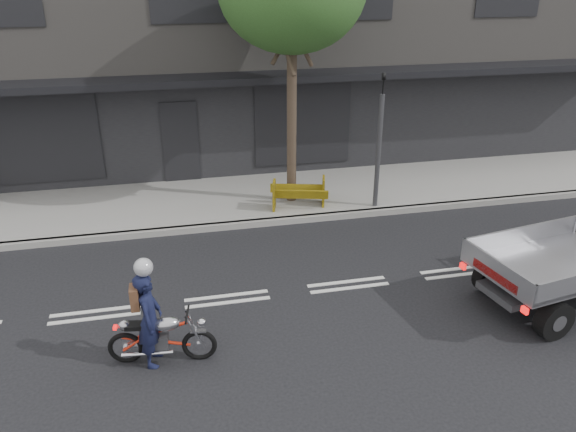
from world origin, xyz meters
The scene contains 8 objects.
ground centered at (0.00, 0.00, 0.00)m, with size 80.00×80.00×0.00m, color black.
sidewalk centered at (0.00, 4.70, 0.07)m, with size 32.00×3.20×0.15m, color gray.
kerb centered at (0.00, 3.10, 0.07)m, with size 32.00×0.20×0.15m, color gray.
building_main centered at (0.00, 11.30, 4.00)m, with size 26.00×10.00×8.00m, color slate.
traffic_light_pole centered at (4.20, 3.35, 1.65)m, with size 0.12×0.12×3.50m.
motorcycle centered at (-1.20, -1.56, 0.45)m, with size 1.71×0.50×0.88m.
rider centered at (-1.35, -1.56, 0.80)m, with size 0.58×0.38×1.59m, color #121633.
construction_barrier centered at (2.28, 3.50, 0.53)m, with size 1.37×0.55×0.77m, color #E5B90C, non-canonical shape.
Camera 1 is at (-0.82, -9.07, 5.82)m, focal length 35.00 mm.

